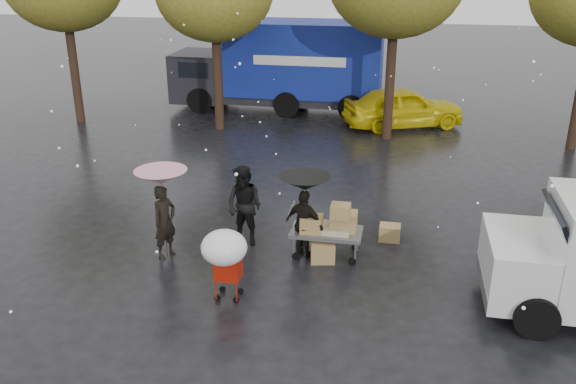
% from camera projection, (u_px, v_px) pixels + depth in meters
% --- Properties ---
extents(ground, '(90.00, 90.00, 0.00)m').
position_uv_depth(ground, '(241.00, 271.00, 12.44)').
color(ground, black).
rests_on(ground, ground).
extents(person_pink, '(0.59, 0.69, 1.60)m').
position_uv_depth(person_pink, '(165.00, 222.00, 12.77)').
color(person_pink, black).
rests_on(person_pink, ground).
extents(person_middle, '(1.06, 0.94, 1.80)m').
position_uv_depth(person_middle, '(244.00, 206.00, 13.29)').
color(person_middle, black).
rests_on(person_middle, ground).
extents(person_black, '(0.96, 0.66, 1.51)m').
position_uv_depth(person_black, '(304.00, 224.00, 12.77)').
color(person_black, black).
rests_on(person_black, ground).
extents(umbrella_pink, '(1.08, 1.08, 1.95)m').
position_uv_depth(umbrella_pink, '(161.00, 177.00, 12.40)').
color(umbrella_pink, '#4C4C4C').
rests_on(umbrella_pink, ground).
extents(umbrella_black, '(1.06, 1.06, 1.83)m').
position_uv_depth(umbrella_black, '(305.00, 183.00, 12.42)').
color(umbrella_black, '#4C4C4C').
rests_on(umbrella_black, ground).
extents(vendor_cart, '(1.52, 0.80, 1.27)m').
position_uv_depth(vendor_cart, '(330.00, 225.00, 12.80)').
color(vendor_cart, slate).
rests_on(vendor_cart, ground).
extents(shopping_cart, '(0.84, 0.84, 1.46)m').
position_uv_depth(shopping_cart, '(225.00, 251.00, 10.98)').
color(shopping_cart, '#B61A0A').
rests_on(shopping_cart, ground).
extents(blue_truck, '(8.30, 2.60, 3.50)m').
position_uv_depth(blue_truck, '(284.00, 66.00, 24.13)').
color(blue_truck, navy).
rests_on(blue_truck, ground).
extents(box_ground_near, '(0.57, 0.49, 0.45)m').
position_uv_depth(box_ground_near, '(323.00, 251.00, 12.77)').
color(box_ground_near, olive).
rests_on(box_ground_near, ground).
extents(box_ground_far, '(0.47, 0.37, 0.36)m').
position_uv_depth(box_ground_far, '(390.00, 233.00, 13.70)').
color(box_ground_far, olive).
rests_on(box_ground_far, ground).
extents(yellow_taxi, '(4.66, 3.30, 1.47)m').
position_uv_depth(yellow_taxi, '(404.00, 107.00, 22.16)').
color(yellow_taxi, '#D9C00B').
rests_on(yellow_taxi, ground).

